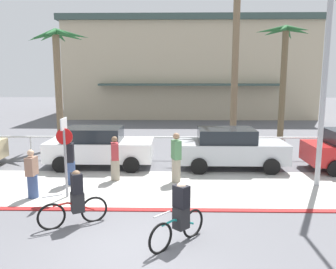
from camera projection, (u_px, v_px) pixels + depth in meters
The scene contains 18 objects.
ground_plane at pixel (158, 151), 17.89m from camera, with size 80.00×80.00×0.00m, color #5B5B60.
sidewalk_strip at pixel (150, 188), 12.18m from camera, with size 44.00×4.00×0.02m, color beige.
curb_paint at pixel (145, 210), 10.21m from camera, with size 44.00×0.24×0.03m, color maroon.
building_backdrop at pixel (188, 69), 34.77m from camera, with size 22.06×13.31×8.67m.
rail_fence at pixel (156, 141), 16.27m from camera, with size 21.28×0.08×1.04m.
stop_sign_bike_lane at pixel (65, 146), 10.99m from camera, with size 0.52×0.56×2.56m.
streetlight_curb at pixel (329, 62), 11.49m from camera, with size 0.24×2.54×7.50m.
palm_tree_1 at pixel (57, 56), 18.07m from camera, with size 3.19×3.17×6.17m.
palm_tree_2 at pixel (237, 11), 18.15m from camera, with size 3.03×3.76×9.61m.
palm_tree_3 at pixel (284, 57), 19.98m from camera, with size 3.07×3.06×6.59m.
car_white_1 at pixel (99, 147), 14.79m from camera, with size 4.40×2.02×1.69m.
car_silver_2 at pixel (230, 148), 14.52m from camera, with size 4.40×2.02×1.69m.
cyclist_teal_0 at pixel (180, 215), 8.13m from camera, with size 1.30×1.36×1.50m.
cyclist_red_1 at pixel (76, 199), 9.13m from camera, with size 1.64×0.89×1.50m.
pedestrian_0 at pixel (115, 160), 12.89m from camera, with size 0.38×0.45×1.67m.
pedestrian_1 at pixel (176, 160), 12.65m from camera, with size 0.41×0.47×1.83m.
pedestrian_2 at pixel (70, 162), 12.41m from camera, with size 0.37×0.44×1.77m.
pedestrian_3 at pixel (32, 176), 11.09m from camera, with size 0.35×0.42×1.58m.
Camera 1 is at (0.86, -7.46, 3.93)m, focal length 37.60 mm.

